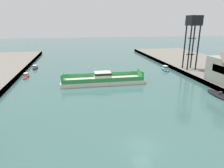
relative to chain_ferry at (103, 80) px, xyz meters
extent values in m
plane|color=#3D6660|center=(1.23, -30.66, -0.99)|extent=(400.00, 400.00, 0.00)
cube|color=#423D38|center=(27.00, -10.66, -0.38)|extent=(0.30, 140.00, 1.23)
cube|color=beige|center=(0.00, 0.00, -0.44)|extent=(22.75, 6.35, 1.10)
cube|color=#2D8947|center=(0.01, 3.09, 0.66)|extent=(21.83, 0.18, 1.10)
cube|color=#2D8947|center=(-0.01, -3.09, 0.66)|extent=(21.83, 0.18, 1.10)
cube|color=beige|center=(0.00, 0.00, 1.14)|extent=(4.56, 3.47, 2.06)
cube|color=black|center=(0.00, 0.00, 1.82)|extent=(4.60, 3.51, 0.60)
cube|color=#2D8947|center=(10.87, -0.03, 1.21)|extent=(0.51, 4.41, 2.20)
cube|color=#2D8947|center=(-10.87, 0.03, 1.21)|extent=(0.51, 4.41, 2.20)
ellipsoid|color=black|center=(-21.72, 22.58, -0.71)|extent=(2.03, 6.29, 0.57)
cube|color=silver|center=(-21.70, 22.11, -0.06)|extent=(1.34, 2.22, 0.73)
cube|color=black|center=(-21.70, 22.11, 0.04)|extent=(1.38, 2.29, 0.22)
ellipsoid|color=black|center=(25.04, -15.04, -0.71)|extent=(2.75, 7.98, 0.56)
cube|color=#4C4C51|center=(25.04, -15.04, -0.19)|extent=(0.95, 0.41, 0.50)
ellipsoid|color=red|center=(-22.34, 10.25, -0.82)|extent=(1.68, 5.24, 0.35)
cube|color=silver|center=(-22.33, 10.64, -0.18)|extent=(1.14, 1.85, 0.93)
cube|color=black|center=(-22.33, 10.64, -0.06)|extent=(1.17, 1.90, 0.28)
ellipsoid|color=#237075|center=(23.90, 11.36, -0.75)|extent=(2.32, 5.96, 0.49)
cube|color=silver|center=(23.93, 11.79, 0.02)|extent=(1.47, 2.14, 1.05)
cube|color=black|center=(23.93, 11.79, 0.15)|extent=(1.51, 2.20, 0.32)
cylinder|color=black|center=(28.62, 8.42, 7.21)|extent=(0.44, 0.44, 13.95)
cylinder|color=black|center=(31.56, 8.42, 7.21)|extent=(0.44, 0.44, 13.95)
cylinder|color=black|center=(28.62, 5.47, 7.21)|extent=(0.44, 0.44, 13.95)
cylinder|color=black|center=(31.56, 5.47, 7.21)|extent=(0.44, 0.44, 13.95)
cube|color=black|center=(30.09, 6.95, 5.12)|extent=(2.95, 0.20, 0.20)
cube|color=black|center=(30.09, 6.95, 5.12)|extent=(0.20, 2.95, 0.20)
cube|color=black|center=(30.09, 6.95, 10.28)|extent=(2.95, 0.20, 0.20)
cube|color=black|center=(30.09, 6.95, 10.28)|extent=(0.20, 2.95, 0.20)
cube|color=black|center=(30.09, 6.95, 15.73)|extent=(3.83, 3.83, 3.09)
camera|label=1|loc=(-7.19, -53.21, 15.41)|focal=32.29mm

